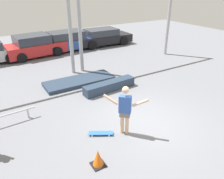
% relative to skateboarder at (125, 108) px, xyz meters
% --- Properties ---
extents(ground_plane, '(36.00, 36.00, 0.00)m').
position_rel_skateboarder_xyz_m(ground_plane, '(0.89, 0.18, -0.96)').
color(ground_plane, slate).
extents(skateboarder, '(1.10, 1.08, 1.72)m').
position_rel_skateboarder_xyz_m(skateboarder, '(0.00, 0.00, 0.00)').
color(skateboarder, '#DBAD89').
rests_on(skateboarder, ground_plane).
extents(skateboard, '(0.81, 0.59, 0.08)m').
position_rel_skateboarder_xyz_m(skateboard, '(-0.73, 0.31, -0.90)').
color(skateboard, '#2D66B2').
rests_on(skateboard, ground_plane).
extents(grind_box, '(2.62, 0.65, 0.43)m').
position_rel_skateboarder_xyz_m(grind_box, '(1.22, 3.06, -0.75)').
color(grind_box, '#28384C').
rests_on(grind_box, ground_plane).
extents(manual_pad, '(3.51, 1.28, 0.17)m').
position_rel_skateboarder_xyz_m(manual_pad, '(0.36, 4.60, -0.88)').
color(manual_pad, '#28384C').
rests_on(manual_pad, ground_plane).
extents(canopy_support_right, '(6.58, 0.20, 5.37)m').
position_rel_skateboarder_xyz_m(canopy_support_right, '(4.36, 6.05, 2.44)').
color(canopy_support_right, '#A5A8AD').
rests_on(canopy_support_right, ground_plane).
extents(parked_car_red, '(4.10, 2.31, 1.45)m').
position_rel_skateboarder_xyz_m(parked_car_red, '(-0.42, 10.33, -0.28)').
color(parked_car_red, red).
rests_on(parked_car_red, ground_plane).
extents(parked_car_blue, '(4.66, 2.12, 1.40)m').
position_rel_skateboarder_xyz_m(parked_car_blue, '(2.08, 10.56, -0.29)').
color(parked_car_blue, '#284793').
rests_on(parked_car_blue, ground_plane).
extents(parked_car_black, '(4.56, 2.04, 1.30)m').
position_rel_skateboarder_xyz_m(parked_car_black, '(4.99, 10.55, -0.33)').
color(parked_car_black, black).
rests_on(parked_car_black, ground_plane).
extents(traffic_cone, '(0.37, 0.37, 0.52)m').
position_rel_skateboarder_xyz_m(traffic_cone, '(-1.44, -0.84, -0.71)').
color(traffic_cone, black).
rests_on(traffic_cone, ground_plane).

